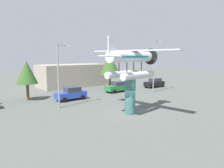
{
  "coord_description": "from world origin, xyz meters",
  "views": [
    {
      "loc": [
        -14.44,
        -15.17,
        5.97
      ],
      "look_at": [
        0.0,
        3.0,
        2.81
      ],
      "focal_mm": 33.09,
      "sensor_mm": 36.0,
      "label": 1
    }
  ],
  "objects_px": {
    "streetlight_secondary": "(155,63)",
    "tree_east": "(27,72)",
    "car_mid_blue": "(71,94)",
    "storefront_building": "(73,75)",
    "tree_center_back": "(110,64)",
    "display_pedestal": "(130,96)",
    "floatplane_monument": "(131,61)",
    "car_far_green": "(118,87)",
    "car_distant_black": "(154,83)",
    "streetlight_primary": "(60,71)"
  },
  "relations": [
    {
      "from": "display_pedestal",
      "to": "tree_center_back",
      "type": "xyz_separation_m",
      "value": [
        8.99,
        14.93,
        2.7
      ]
    },
    {
      "from": "display_pedestal",
      "to": "streetlight_secondary",
      "type": "relative_size",
      "value": 0.45
    },
    {
      "from": "storefront_building",
      "to": "tree_east",
      "type": "relative_size",
      "value": 2.46
    },
    {
      "from": "floatplane_monument",
      "to": "streetlight_secondary",
      "type": "height_order",
      "value": "streetlight_secondary"
    },
    {
      "from": "tree_east",
      "to": "floatplane_monument",
      "type": "bearing_deg",
      "value": -64.62
    },
    {
      "from": "car_mid_blue",
      "to": "storefront_building",
      "type": "xyz_separation_m",
      "value": [
        6.6,
        12.0,
        1.27
      ]
    },
    {
      "from": "floatplane_monument",
      "to": "display_pedestal",
      "type": "bearing_deg",
      "value": -180.0
    },
    {
      "from": "streetlight_primary",
      "to": "streetlight_secondary",
      "type": "bearing_deg",
      "value": 0.4
    },
    {
      "from": "display_pedestal",
      "to": "storefront_building",
      "type": "distance_m",
      "value": 22.57
    },
    {
      "from": "car_distant_black",
      "to": "storefront_building",
      "type": "relative_size",
      "value": 0.32
    },
    {
      "from": "storefront_building",
      "to": "tree_center_back",
      "type": "xyz_separation_m",
      "value": [
        3.95,
        -7.07,
        2.42
      ]
    },
    {
      "from": "car_mid_blue",
      "to": "car_distant_black",
      "type": "height_order",
      "value": "same"
    },
    {
      "from": "storefront_building",
      "to": "tree_east",
      "type": "height_order",
      "value": "tree_east"
    },
    {
      "from": "car_far_green",
      "to": "storefront_building",
      "type": "distance_m",
      "value": 11.41
    },
    {
      "from": "streetlight_primary",
      "to": "tree_center_back",
      "type": "height_order",
      "value": "streetlight_primary"
    },
    {
      "from": "car_mid_blue",
      "to": "storefront_building",
      "type": "bearing_deg",
      "value": -118.81
    },
    {
      "from": "streetlight_primary",
      "to": "tree_east",
      "type": "distance_m",
      "value": 6.9
    },
    {
      "from": "streetlight_primary",
      "to": "storefront_building",
      "type": "xyz_separation_m",
      "value": [
        9.56,
        15.18,
        -2.12
      ]
    },
    {
      "from": "display_pedestal",
      "to": "car_distant_black",
      "type": "height_order",
      "value": "display_pedestal"
    },
    {
      "from": "tree_center_back",
      "to": "storefront_building",
      "type": "bearing_deg",
      "value": 119.17
    },
    {
      "from": "display_pedestal",
      "to": "storefront_building",
      "type": "xyz_separation_m",
      "value": [
        5.04,
        22.0,
        0.28
      ]
    },
    {
      "from": "tree_east",
      "to": "tree_center_back",
      "type": "bearing_deg",
      "value": 5.43
    },
    {
      "from": "car_mid_blue",
      "to": "tree_center_back",
      "type": "relative_size",
      "value": 0.63
    },
    {
      "from": "display_pedestal",
      "to": "car_far_green",
      "type": "xyz_separation_m",
      "value": [
        7.48,
        10.92,
        -0.99
      ]
    },
    {
      "from": "car_distant_black",
      "to": "streetlight_primary",
      "type": "xyz_separation_m",
      "value": [
        -20.88,
        -3.65,
        3.39
      ]
    },
    {
      "from": "car_mid_blue",
      "to": "streetlight_primary",
      "type": "distance_m",
      "value": 5.52
    },
    {
      "from": "car_distant_black",
      "to": "streetlight_primary",
      "type": "bearing_deg",
      "value": 9.92
    },
    {
      "from": "display_pedestal",
      "to": "car_mid_blue",
      "type": "height_order",
      "value": "display_pedestal"
    },
    {
      "from": "car_distant_black",
      "to": "car_mid_blue",
      "type": "bearing_deg",
      "value": 1.49
    },
    {
      "from": "streetlight_primary",
      "to": "tree_east",
      "type": "xyz_separation_m",
      "value": [
        -1.73,
        6.66,
        -0.48
      ]
    },
    {
      "from": "floatplane_monument",
      "to": "tree_east",
      "type": "xyz_separation_m",
      "value": [
        -6.38,
        13.46,
        -1.63
      ]
    },
    {
      "from": "streetlight_primary",
      "to": "tree_center_back",
      "type": "xyz_separation_m",
      "value": [
        13.51,
        8.11,
        0.3
      ]
    },
    {
      "from": "storefront_building",
      "to": "tree_center_back",
      "type": "distance_m",
      "value": 8.46
    },
    {
      "from": "tree_center_back",
      "to": "floatplane_monument",
      "type": "bearing_deg",
      "value": -120.72
    },
    {
      "from": "storefront_building",
      "to": "streetlight_primary",
      "type": "bearing_deg",
      "value": -122.2
    },
    {
      "from": "display_pedestal",
      "to": "streetlight_secondary",
      "type": "height_order",
      "value": "streetlight_secondary"
    },
    {
      "from": "display_pedestal",
      "to": "tree_center_back",
      "type": "height_order",
      "value": "tree_center_back"
    },
    {
      "from": "car_mid_blue",
      "to": "streetlight_secondary",
      "type": "height_order",
      "value": "streetlight_secondary"
    },
    {
      "from": "display_pedestal",
      "to": "floatplane_monument",
      "type": "height_order",
      "value": "floatplane_monument"
    },
    {
      "from": "floatplane_monument",
      "to": "car_distant_black",
      "type": "relative_size",
      "value": 2.49
    },
    {
      "from": "car_mid_blue",
      "to": "display_pedestal",
      "type": "bearing_deg",
      "value": 98.87
    },
    {
      "from": "display_pedestal",
      "to": "tree_center_back",
      "type": "bearing_deg",
      "value": 58.95
    },
    {
      "from": "display_pedestal",
      "to": "floatplane_monument",
      "type": "xyz_separation_m",
      "value": [
        0.13,
        0.02,
        3.54
      ]
    },
    {
      "from": "display_pedestal",
      "to": "streetlight_secondary",
      "type": "bearing_deg",
      "value": 29.99
    },
    {
      "from": "floatplane_monument",
      "to": "car_distant_black",
      "type": "xyz_separation_m",
      "value": [
        16.23,
        10.45,
        -4.54
      ]
    },
    {
      "from": "car_far_green",
      "to": "streetlight_secondary",
      "type": "xyz_separation_m",
      "value": [
        4.52,
        -3.99,
        3.97
      ]
    },
    {
      "from": "display_pedestal",
      "to": "car_mid_blue",
      "type": "xyz_separation_m",
      "value": [
        -1.56,
        10.0,
        -0.99
      ]
    },
    {
      "from": "tree_center_back",
      "to": "display_pedestal",
      "type": "bearing_deg",
      "value": -121.05
    },
    {
      "from": "car_distant_black",
      "to": "display_pedestal",
      "type": "bearing_deg",
      "value": 32.62
    },
    {
      "from": "streetlight_secondary",
      "to": "tree_east",
      "type": "distance_m",
      "value": 19.43
    }
  ]
}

